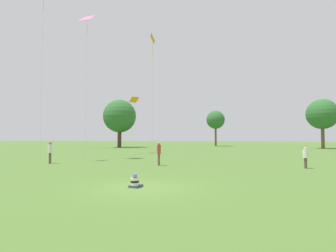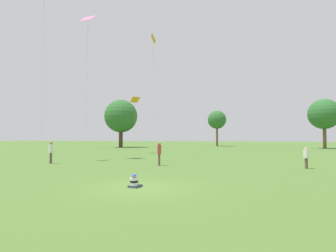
{
  "view_description": "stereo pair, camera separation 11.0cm",
  "coord_description": "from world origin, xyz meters",
  "px_view_note": "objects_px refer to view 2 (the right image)",
  "views": [
    {
      "loc": [
        4.13,
        -10.99,
        2.2
      ],
      "look_at": [
        -0.09,
        4.91,
        2.94
      ],
      "focal_mm": 28.0,
      "sensor_mm": 36.0,
      "label": 1
    },
    {
      "loc": [
        4.24,
        -10.96,
        2.2
      ],
      "look_at": [
        -0.09,
        4.91,
        2.94
      ],
      "focal_mm": 28.0,
      "sensor_mm": 36.0,
      "label": 2
    }
  ],
  "objects_px": {
    "distant_tree_2": "(324,114)",
    "kite_3": "(153,44)",
    "seated_toddler": "(134,182)",
    "person_standing_0": "(306,156)",
    "distant_tree_0": "(121,116)",
    "distant_tree_1": "(217,120)",
    "kite_0": "(88,21)",
    "kite_2": "(135,101)",
    "person_standing_1": "(51,150)",
    "person_standing_2": "(159,151)"
  },
  "relations": [
    {
      "from": "person_standing_1",
      "to": "distant_tree_0",
      "type": "relative_size",
      "value": 0.17
    },
    {
      "from": "person_standing_2",
      "to": "kite_0",
      "type": "distance_m",
      "value": 16.7
    },
    {
      "from": "person_standing_2",
      "to": "distant_tree_2",
      "type": "relative_size",
      "value": 0.18
    },
    {
      "from": "distant_tree_1",
      "to": "distant_tree_2",
      "type": "height_order",
      "value": "distant_tree_2"
    },
    {
      "from": "person_standing_1",
      "to": "kite_3",
      "type": "relative_size",
      "value": 0.13
    },
    {
      "from": "person_standing_1",
      "to": "kite_2",
      "type": "distance_m",
      "value": 16.98
    },
    {
      "from": "person_standing_0",
      "to": "distant_tree_0",
      "type": "height_order",
      "value": "distant_tree_0"
    },
    {
      "from": "kite_2",
      "to": "distant_tree_1",
      "type": "xyz_separation_m",
      "value": [
        8.78,
        34.43,
        -0.62
      ]
    },
    {
      "from": "seated_toddler",
      "to": "distant_tree_0",
      "type": "distance_m",
      "value": 49.55
    },
    {
      "from": "kite_0",
      "to": "kite_2",
      "type": "relative_size",
      "value": 1.91
    },
    {
      "from": "kite_2",
      "to": "person_standing_2",
      "type": "bearing_deg",
      "value": 111.91
    },
    {
      "from": "distant_tree_2",
      "to": "kite_3",
      "type": "bearing_deg",
      "value": -129.16
    },
    {
      "from": "kite_0",
      "to": "distant_tree_2",
      "type": "relative_size",
      "value": 1.52
    },
    {
      "from": "kite_2",
      "to": "kite_3",
      "type": "xyz_separation_m",
      "value": [
        5.14,
        -7.17,
        5.31
      ]
    },
    {
      "from": "person_standing_0",
      "to": "kite_3",
      "type": "bearing_deg",
      "value": -178.61
    },
    {
      "from": "person_standing_1",
      "to": "person_standing_2",
      "type": "relative_size",
      "value": 1.0
    },
    {
      "from": "distant_tree_1",
      "to": "seated_toddler",
      "type": "bearing_deg",
      "value": -88.96
    },
    {
      "from": "kite_3",
      "to": "distant_tree_0",
      "type": "relative_size",
      "value": 1.26
    },
    {
      "from": "seated_toddler",
      "to": "person_standing_1",
      "type": "distance_m",
      "value": 13.73
    },
    {
      "from": "kite_2",
      "to": "distant_tree_0",
      "type": "distance_m",
      "value": 23.42
    },
    {
      "from": "seated_toddler",
      "to": "person_standing_1",
      "type": "xyz_separation_m",
      "value": [
        -11.05,
        8.11,
        0.88
      ]
    },
    {
      "from": "kite_3",
      "to": "distant_tree_0",
      "type": "xyz_separation_m",
      "value": [
        -16.95,
        27.39,
        -5.67
      ]
    },
    {
      "from": "kite_2",
      "to": "kite_3",
      "type": "distance_m",
      "value": 10.29
    },
    {
      "from": "person_standing_2",
      "to": "distant_tree_0",
      "type": "relative_size",
      "value": 0.17
    },
    {
      "from": "kite_3",
      "to": "distant_tree_1",
      "type": "xyz_separation_m",
      "value": [
        3.64,
        41.6,
        -5.93
      ]
    },
    {
      "from": "distant_tree_1",
      "to": "distant_tree_0",
      "type": "bearing_deg",
      "value": -145.39
    },
    {
      "from": "person_standing_0",
      "to": "person_standing_1",
      "type": "relative_size",
      "value": 0.82
    },
    {
      "from": "person_standing_0",
      "to": "person_standing_2",
      "type": "bearing_deg",
      "value": -147.96
    },
    {
      "from": "kite_0",
      "to": "distant_tree_2",
      "type": "bearing_deg",
      "value": 95.81
    },
    {
      "from": "distant_tree_1",
      "to": "distant_tree_2",
      "type": "xyz_separation_m",
      "value": [
        22.23,
        -9.83,
        0.12
      ]
    },
    {
      "from": "person_standing_1",
      "to": "kite_2",
      "type": "bearing_deg",
      "value": 157.63
    },
    {
      "from": "distant_tree_1",
      "to": "distant_tree_2",
      "type": "distance_m",
      "value": 24.3
    },
    {
      "from": "person_standing_0",
      "to": "kite_2",
      "type": "bearing_deg",
      "value": 171.22
    },
    {
      "from": "distant_tree_1",
      "to": "kite_3",
      "type": "bearing_deg",
      "value": -95.0
    },
    {
      "from": "seated_toddler",
      "to": "kite_2",
      "type": "height_order",
      "value": "kite_2"
    },
    {
      "from": "person_standing_1",
      "to": "kite_0",
      "type": "relative_size",
      "value": 0.12
    },
    {
      "from": "distant_tree_2",
      "to": "person_standing_2",
      "type": "bearing_deg",
      "value": -120.05
    },
    {
      "from": "kite_3",
      "to": "distant_tree_2",
      "type": "distance_m",
      "value": 41.37
    },
    {
      "from": "person_standing_1",
      "to": "person_standing_0",
      "type": "bearing_deg",
      "value": 76.92
    },
    {
      "from": "person_standing_0",
      "to": "kite_3",
      "type": "xyz_separation_m",
      "value": [
        -13.83,
        6.81,
        11.89
      ]
    },
    {
      "from": "person_standing_0",
      "to": "kite_0",
      "type": "xyz_separation_m",
      "value": [
        -19.91,
        3.2,
        13.61
      ]
    },
    {
      "from": "person_standing_2",
      "to": "distant_tree_2",
      "type": "bearing_deg",
      "value": -2.52
    },
    {
      "from": "distant_tree_0",
      "to": "kite_0",
      "type": "bearing_deg",
      "value": -70.69
    },
    {
      "from": "person_standing_0",
      "to": "distant_tree_2",
      "type": "height_order",
      "value": "distant_tree_2"
    },
    {
      "from": "seated_toddler",
      "to": "person_standing_1",
      "type": "bearing_deg",
      "value": 153.25
    },
    {
      "from": "kite_3",
      "to": "person_standing_1",
      "type": "bearing_deg",
      "value": 161.97
    },
    {
      "from": "seated_toddler",
      "to": "kite_0",
      "type": "relative_size",
      "value": 0.04
    },
    {
      "from": "distant_tree_0",
      "to": "distant_tree_1",
      "type": "distance_m",
      "value": 25.02
    },
    {
      "from": "seated_toddler",
      "to": "person_standing_0",
      "type": "relative_size",
      "value": 0.41
    },
    {
      "from": "seated_toddler",
      "to": "kite_2",
      "type": "xyz_separation_m",
      "value": [
        -9.84,
        23.81,
        7.24
      ]
    }
  ]
}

